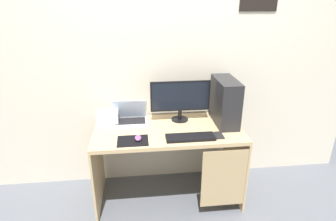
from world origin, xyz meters
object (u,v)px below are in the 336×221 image
mouse_left (138,138)px  monitor (180,99)px  laptop (130,118)px  keyboard (190,137)px  pc_tower (225,102)px  projector (108,117)px  cell_phone (219,135)px

mouse_left → monitor: bearing=41.6°
laptop → keyboard: (0.51, -0.40, -0.03)m
mouse_left → pc_tower: bearing=18.1°
mouse_left → projector: bearing=126.7°
projector → mouse_left: size_ratio=2.08×
laptop → keyboard: size_ratio=0.79×
keyboard → cell_phone: 0.26m
monitor → pc_tower: bearing=-13.4°
projector → cell_phone: bearing=-20.9°
laptop → mouse_left: laptop is taller
projector → cell_phone: size_ratio=1.54×
monitor → cell_phone: bearing=-51.8°
keyboard → mouse_left: mouse_left is taller
monitor → cell_phone: (0.29, -0.37, -0.22)m
monitor → projector: (-0.69, 0.01, -0.16)m
pc_tower → projector: pc_tower is taller
laptop → projector: laptop is taller
pc_tower → monitor: bearing=166.6°
pc_tower → projector: (-1.10, 0.11, -0.15)m
laptop → cell_phone: size_ratio=2.55×
mouse_left → cell_phone: mouse_left is taller
keyboard → pc_tower: bearing=37.4°
pc_tower → mouse_left: 0.89m
laptop → mouse_left: (0.07, -0.38, -0.02)m
monitor → keyboard: (0.03, -0.39, -0.21)m
pc_tower → cell_phone: (-0.12, -0.27, -0.21)m
monitor → projector: size_ratio=2.84×
projector → keyboard: size_ratio=0.48×
monitor → keyboard: size_ratio=1.35×
laptop → pc_tower: bearing=-7.3°
laptop → projector: 0.21m
laptop → mouse_left: bearing=-79.6°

